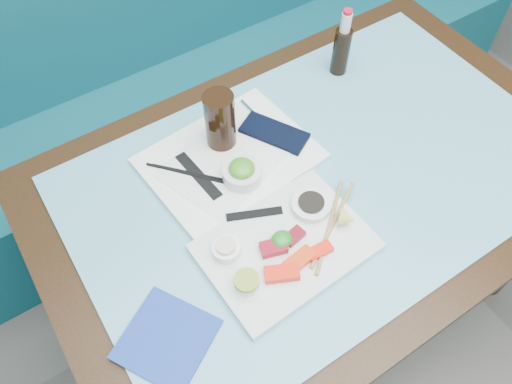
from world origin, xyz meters
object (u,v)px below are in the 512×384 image
booth_bench (181,88)px  dining_table (318,194)px  seaweed_bowl (242,174)px  cola_glass (220,120)px  sashimi_plate (286,247)px  cola_bottle_body (341,52)px  serving_tray (230,159)px  blue_napkin (167,339)px

booth_bench → dining_table: 0.89m
seaweed_bowl → cola_glass: bearing=81.3°
sashimi_plate → cola_bottle_body: size_ratio=2.64×
booth_bench → serving_tray: bearing=-104.1°
sashimi_plate → serving_tray: size_ratio=0.89×
serving_tray → cola_glass: size_ratio=2.61×
booth_bench → serving_tray: 0.80m
dining_table → sashimi_plate: size_ratio=3.85×
sashimi_plate → seaweed_bowl: size_ratio=3.85×
cola_bottle_body → blue_napkin: bearing=-150.9°
sashimi_plate → blue_napkin: size_ratio=2.16×
serving_tray → cola_glass: cola_glass is taller
booth_bench → cola_bottle_body: bearing=-64.9°
seaweed_bowl → blue_napkin: bearing=-143.6°
seaweed_bowl → cola_bottle_body: bearing=22.9°
booth_bench → sashimi_plate: bearing=-101.6°
serving_tray → cola_bottle_body: size_ratio=2.96×
seaweed_bowl → cola_glass: size_ratio=0.60×
cola_glass → blue_napkin: (-0.35, -0.38, -0.09)m
booth_bench → seaweed_bowl: (-0.18, -0.76, 0.42)m
seaweed_bowl → serving_tray: bearing=82.4°
sashimi_plate → cola_bottle_body: (0.46, 0.40, 0.06)m
seaweed_bowl → cola_bottle_body: (0.45, 0.19, 0.03)m
dining_table → cola_glass: size_ratio=8.96×
dining_table → cola_bottle_body: 0.41m
dining_table → cola_glass: bearing=127.1°
sashimi_plate → cola_glass: (0.04, 0.34, 0.08)m
sashimi_plate → blue_napkin: (-0.32, -0.04, -0.01)m
cola_bottle_body → cola_glass: bearing=-172.1°
seaweed_bowl → booth_bench: bearing=76.5°
serving_tray → cola_glass: 0.10m
sashimi_plate → serving_tray: bearing=82.0°
booth_bench → cola_glass: booth_bench is taller
dining_table → booth_bench: bearing=90.0°
booth_bench → blue_napkin: size_ratio=17.81×
seaweed_bowl → cola_glass: (0.02, 0.13, 0.06)m
cola_glass → cola_bottle_body: (0.43, 0.06, -0.02)m
sashimi_plate → dining_table: bearing=29.7°
sashimi_plate → serving_tray: (0.03, 0.28, -0.00)m
booth_bench → cola_bottle_body: (0.27, -0.57, 0.45)m
blue_napkin → cola_glass: bearing=46.8°
seaweed_bowl → sashimi_plate: bearing=-94.5°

